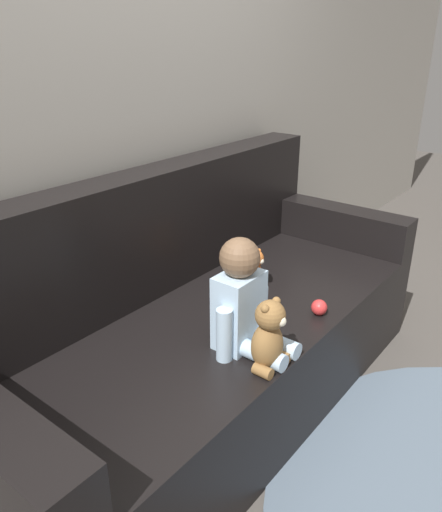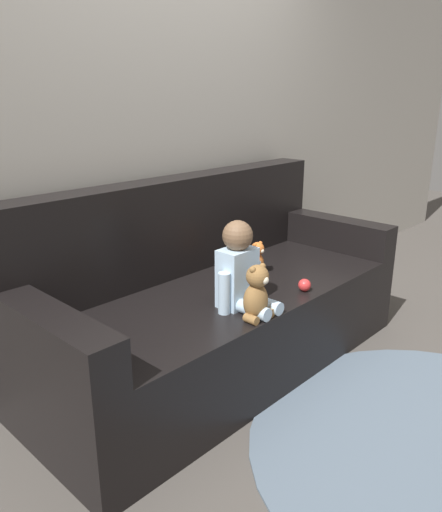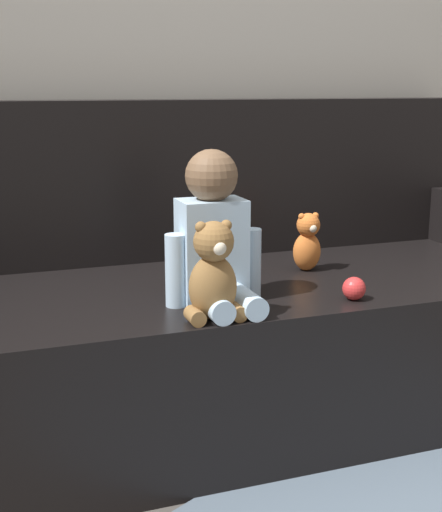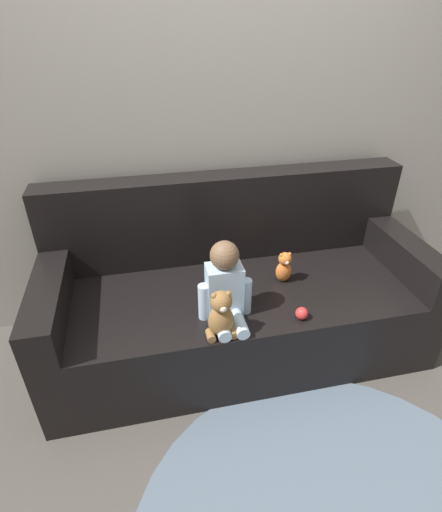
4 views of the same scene
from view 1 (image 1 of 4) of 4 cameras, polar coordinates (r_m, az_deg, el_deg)
name	(u,v)px [view 1 (image 1 of 4)]	position (r m, az deg, el deg)	size (l,w,h in m)	color
ground_plane	(216,401)	(2.34, -0.54, -16.20)	(12.00, 12.00, 0.00)	#4C4742
wall_back	(114,91)	(2.17, -12.13, 17.93)	(8.00, 0.05, 2.60)	#ADA89E
couch	(205,332)	(2.17, -1.89, -8.63)	(2.16, 0.88, 1.00)	black
person_baby	(243,303)	(1.77, 2.55, -5.43)	(0.27, 0.29, 0.42)	silver
teddy_bear_brown	(269,337)	(1.69, 5.46, -9.16)	(0.15, 0.12, 0.26)	olive
plush_toy_side	(254,270)	(2.21, 3.85, -1.59)	(0.09, 0.09, 0.19)	orange
toy_ball	(319,307)	(2.07, 11.16, -5.78)	(0.07, 0.07, 0.07)	red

